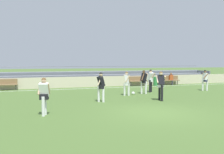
{
  "coord_description": "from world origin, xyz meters",
  "views": [
    {
      "loc": [
        -5.21,
        -9.48,
        2.24
      ],
      "look_at": [
        0.55,
        7.86,
        1.14
      ],
      "focal_mm": 38.51,
      "sensor_mm": 36.0,
      "label": 1
    }
  ],
  "objects": [
    {
      "name": "player_dark_deep_cover",
      "position": [
        1.91,
        2.9,
        1.03
      ],
      "size": [
        0.63,
        0.51,
        1.72
      ],
      "color": "black",
      "rests_on": "ground"
    },
    {
      "name": "trash_bin",
      "position": [
        6.15,
        11.19,
        0.42
      ],
      "size": [
        0.52,
        0.52,
        0.85
      ],
      "primitive_type": "cylinder",
      "color": "#2D7F3D",
      "rests_on": "ground"
    },
    {
      "name": "player_white_pressing_high",
      "position": [
        3.26,
        6.76,
        1.02
      ],
      "size": [
        0.49,
        0.74,
        1.71
      ],
      "color": "black",
      "rests_on": "ground"
    },
    {
      "name": "field_line_sideline",
      "position": [
        0.0,
        10.72,
        0.0
      ],
      "size": [
        44.0,
        0.12,
        0.01
      ],
      "primitive_type": "cube",
      "color": "white",
      "rests_on": "ground"
    },
    {
      "name": "bench_far_right",
      "position": [
        -7.29,
        11.54,
        0.55
      ],
      "size": [
        1.8,
        0.4,
        0.9
      ],
      "color": "olive",
      "rests_on": "ground"
    },
    {
      "name": "bleacher_stand",
      "position": [
        0.8,
        13.93,
        0.75
      ],
      "size": [
        26.23,
        2.58,
        1.87
      ],
      "color": "#9EA3AD",
      "rests_on": "ground"
    },
    {
      "name": "soccer_ball",
      "position": [
        1.41,
        5.77,
        0.11
      ],
      "size": [
        0.22,
        0.22,
        0.22
      ],
      "primitive_type": "sphere",
      "color": "white",
      "rests_on": "ground"
    },
    {
      "name": "player_dark_trailing_run",
      "position": [
        -1.55,
        3.55,
        1.0
      ],
      "size": [
        0.53,
        0.45,
        1.68
      ],
      "color": "white",
      "rests_on": "ground"
    },
    {
      "name": "player_dark_overlapping",
      "position": [
        2.31,
        5.98,
        1.01
      ],
      "size": [
        0.57,
        0.47,
        1.69
      ],
      "color": "white",
      "rests_on": "ground"
    },
    {
      "name": "player_white_challenging",
      "position": [
        7.8,
        6.23,
        0.98
      ],
      "size": [
        0.6,
        0.48,
        1.65
      ],
      "color": "white",
      "rests_on": "ground"
    },
    {
      "name": "player_white_wide_left",
      "position": [
        -4.77,
        0.95,
        0.95
      ],
      "size": [
        0.55,
        0.45,
        1.61
      ],
      "color": "white",
      "rests_on": "ground"
    },
    {
      "name": "player_white_wide_right",
      "position": [
        0.83,
        5.56,
        0.96
      ],
      "size": [
        0.45,
        0.58,
        1.63
      ],
      "color": "white",
      "rests_on": "ground"
    },
    {
      "name": "bench_near_wall_gap",
      "position": [
        4.42,
        11.54,
        0.55
      ],
      "size": [
        1.8,
        0.4,
        0.9
      ],
      "color": "olive",
      "rests_on": "ground"
    },
    {
      "name": "spectator_seated",
      "position": [
        8.0,
        11.42,
        0.7
      ],
      "size": [
        0.36,
        0.42,
        1.21
      ],
      "color": "#2D2D38",
      "rests_on": "ground"
    },
    {
      "name": "bench_centre_sideline",
      "position": [
        8.0,
        11.54,
        0.55
      ],
      "size": [
        1.8,
        0.4,
        0.9
      ],
      "color": "olive",
      "rests_on": "ground"
    },
    {
      "name": "ground_plane",
      "position": [
        0.0,
        0.0,
        0.0
      ],
      "size": [
        160.0,
        160.0,
        0.0
      ],
      "primitive_type": "plane",
      "color": "#4C6B30"
    },
    {
      "name": "sideline_wall",
      "position": [
        0.0,
        11.97,
        0.48
      ],
      "size": [
        48.0,
        0.16,
        0.96
      ],
      "primitive_type": "cube",
      "color": "beige",
      "rests_on": "ground"
    }
  ]
}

